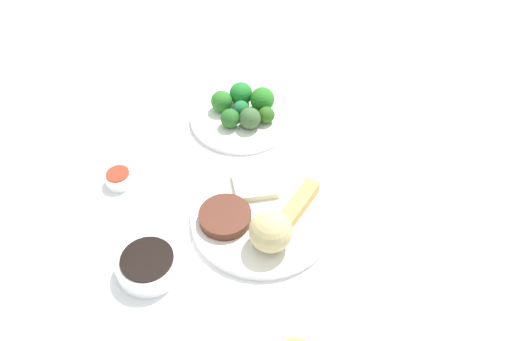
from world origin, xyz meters
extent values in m
cube|color=white|center=(0.00, 0.00, 0.01)|extent=(2.20, 2.20, 0.02)
cylinder|color=white|center=(-0.01, 0.01, 0.03)|extent=(0.26, 0.26, 0.02)
sphere|color=tan|center=(-0.07, -0.02, 0.07)|extent=(0.07, 0.07, 0.07)
cube|color=gold|center=(0.02, -0.05, 0.05)|extent=(0.12, 0.06, 0.03)
cube|color=beige|center=(0.05, 0.04, 0.04)|extent=(0.10, 0.10, 0.01)
cylinder|color=#4D2418|center=(-0.04, 0.07, 0.05)|extent=(0.09, 0.09, 0.02)
cylinder|color=white|center=(0.24, 0.12, 0.03)|extent=(0.22, 0.22, 0.01)
sphere|color=#1F6633|center=(0.24, 0.12, 0.05)|extent=(0.04, 0.04, 0.04)
sphere|color=#267220|center=(0.28, 0.08, 0.06)|extent=(0.05, 0.05, 0.05)
sphere|color=#2A7023|center=(0.25, 0.17, 0.06)|extent=(0.05, 0.05, 0.05)
sphere|color=#1F7428|center=(0.29, 0.14, 0.06)|extent=(0.05, 0.05, 0.05)
sphere|color=#255C23|center=(0.21, 0.14, 0.05)|extent=(0.04, 0.04, 0.04)
sphere|color=#395931|center=(0.21, 0.09, 0.06)|extent=(0.05, 0.05, 0.05)
sphere|color=#2A591B|center=(0.24, 0.06, 0.05)|extent=(0.04, 0.04, 0.04)
cylinder|color=white|center=(-0.17, 0.16, 0.04)|extent=(0.11, 0.11, 0.03)
cylinder|color=black|center=(-0.17, 0.16, 0.06)|extent=(0.09, 0.09, 0.00)
cylinder|color=white|center=(0.00, 0.30, 0.03)|extent=(0.05, 0.05, 0.02)
cylinder|color=red|center=(0.00, 0.30, 0.05)|extent=(0.04, 0.04, 0.00)
camera|label=1|loc=(-0.56, -0.13, 0.73)|focal=34.72mm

